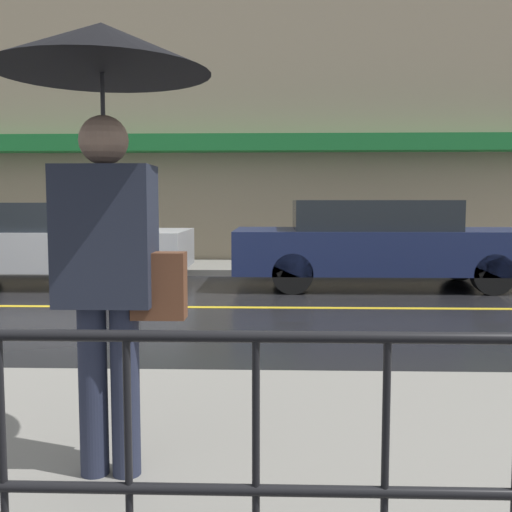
{
  "coord_description": "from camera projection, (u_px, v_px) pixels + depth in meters",
  "views": [
    {
      "loc": [
        2.38,
        -7.66,
        1.37
      ],
      "look_at": [
        2.18,
        -1.51,
        0.81
      ],
      "focal_mm": 42.0,
      "sensor_mm": 36.0,
      "label": 1
    }
  ],
  "objects": [
    {
      "name": "pedestrian",
      "position": [
        105.0,
        131.0,
        2.63
      ],
      "size": [
        0.96,
        0.96,
        2.03
      ],
      "color": "#23283D",
      "rests_on": "sidewalk_near"
    },
    {
      "name": "car_navy",
      "position": [
        380.0,
        242.0,
        9.65
      ],
      "size": [
        4.75,
        1.88,
        1.39
      ],
      "color": "#19234C",
      "rests_on": "ground_plane"
    },
    {
      "name": "sidewalk_far",
      "position": [
        158.0,
        267.0,
        12.1
      ],
      "size": [
        28.0,
        2.03,
        0.11
      ],
      "color": "gray",
      "rests_on": "ground_plane"
    },
    {
      "name": "lane_marking",
      "position": [
        93.0,
        306.0,
        7.83
      ],
      "size": [
        25.2,
        0.12,
        0.01
      ],
      "color": "gold",
      "rests_on": "ground_plane"
    },
    {
      "name": "building_storefront",
      "position": [
        166.0,
        122.0,
        12.97
      ],
      "size": [
        28.0,
        0.85,
        6.25
      ],
      "color": "gray",
      "rests_on": "ground_plane"
    },
    {
      "name": "car_silver",
      "position": [
        41.0,
        242.0,
        9.83
      ],
      "size": [
        4.71,
        1.84,
        1.36
      ],
      "color": "#B2B5BA",
      "rests_on": "ground_plane"
    },
    {
      "name": "ground_plane",
      "position": [
        93.0,
        307.0,
        7.83
      ],
      "size": [
        80.0,
        80.0,
        0.0
      ],
      "primitive_type": "plane",
      "color": "black"
    }
  ]
}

